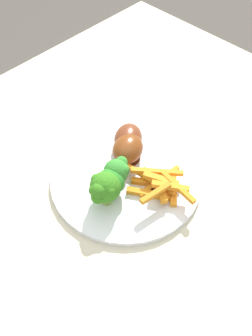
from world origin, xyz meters
name	(u,v)px	position (x,y,z in m)	size (l,w,h in m)	color
ground_plane	(104,304)	(0.00, 0.00, 0.00)	(6.00, 6.00, 0.00)	#4C4742
dining_table	(91,210)	(0.00, 0.00, 0.62)	(1.16, 0.79, 0.72)	beige
dinner_plate	(126,176)	(-0.06, 0.05, 0.72)	(0.29, 0.29, 0.01)	silver
broccoli_floret_front	(110,181)	(-0.01, 0.06, 0.77)	(0.05, 0.05, 0.06)	#7AA85B
broccoli_floret_middle	(118,171)	(-0.03, 0.05, 0.77)	(0.05, 0.04, 0.07)	#77AF55
broccoli_floret_back	(104,188)	(0.01, 0.06, 0.78)	(0.06, 0.05, 0.07)	#86AB49
carrot_fries_pile	(160,184)	(-0.08, 0.12, 0.75)	(0.12, 0.15, 0.04)	orange
chicken_drumstick_near	(127,150)	(-0.09, 0.02, 0.75)	(0.12, 0.08, 0.05)	#50210D
chicken_drumstick_far	(129,142)	(-0.11, 0.01, 0.75)	(0.12, 0.10, 0.04)	#4D1F11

